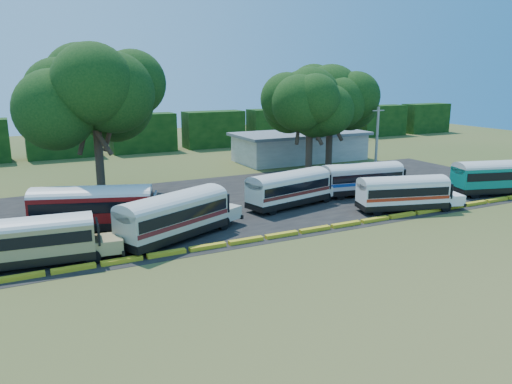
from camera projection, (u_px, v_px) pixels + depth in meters
name	position (u px, v px, depth m)	size (l,w,h in m)	color
ground	(305.00, 238.00, 37.65)	(160.00, 160.00, 0.00)	#2C4416
asphalt_strip	(248.00, 201.00, 48.51)	(64.00, 24.00, 0.02)	black
curb	(298.00, 232.00, 38.48)	(53.70, 0.45, 0.30)	gold
terminal_building	(300.00, 146.00, 71.13)	(19.00, 9.00, 4.00)	beige
treeline_backdrop	(143.00, 133.00, 78.67)	(130.00, 4.00, 6.00)	black
bus_beige	(31.00, 239.00, 31.61)	(10.09, 3.40, 3.26)	black
bus_red	(96.00, 206.00, 38.65)	(11.38, 6.14, 3.65)	black
bus_cream_west	(176.00, 213.00, 36.76)	(11.00, 6.95, 3.58)	black
bus_cream_east	(290.00, 187.00, 45.99)	(10.53, 4.72, 3.36)	black
bus_white_red	(405.00, 191.00, 44.59)	(10.01, 4.89, 3.20)	black
bus_white_blue	(364.00, 177.00, 50.49)	(10.31, 3.84, 3.31)	black
bus_teal	(498.00, 175.00, 50.67)	(11.02, 5.36, 3.52)	black
tree_west	(94.00, 90.00, 45.55)	(10.61, 10.61, 14.54)	#37281B
tree_center	(310.00, 98.00, 56.30)	(9.18, 9.18, 12.87)	#37281B
tree_east	(331.00, 95.00, 59.42)	(9.86, 9.86, 13.22)	#37281B
utility_pole	(377.00, 143.00, 57.53)	(1.60, 0.30, 8.43)	gray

